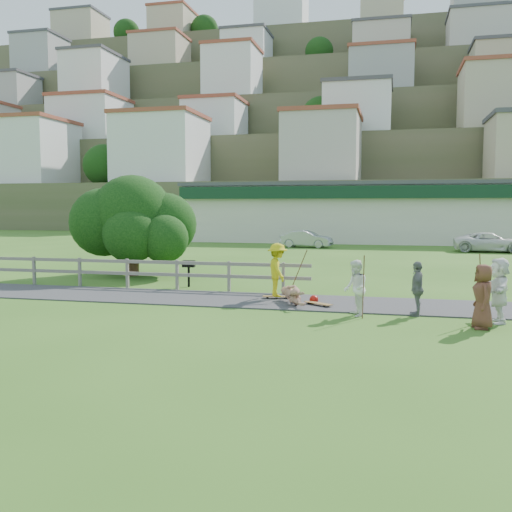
# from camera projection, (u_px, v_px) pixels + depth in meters

# --- Properties ---
(ground) EXTENTS (260.00, 260.00, 0.00)m
(ground) POSITION_uv_depth(u_px,v_px,m) (199.00, 307.00, 17.45)
(ground) COLOR #325E1B
(ground) RESTS_ON ground
(path) EXTENTS (34.00, 3.00, 0.04)m
(path) POSITION_uv_depth(u_px,v_px,m) (214.00, 299.00, 18.90)
(path) COLOR #313133
(path) RESTS_ON ground
(fence) EXTENTS (15.05, 0.10, 1.10)m
(fence) POSITION_uv_depth(u_px,v_px,m) (112.00, 268.00, 21.65)
(fence) COLOR slate
(fence) RESTS_ON ground
(strip_mall) EXTENTS (32.50, 10.75, 5.10)m
(strip_mall) POSITION_uv_depth(u_px,v_px,m) (373.00, 212.00, 50.14)
(strip_mall) COLOR silver
(strip_mall) RESTS_ON ground
(hillside) EXTENTS (220.00, 67.00, 47.50)m
(hillside) POSITION_uv_depth(u_px,v_px,m) (362.00, 144.00, 104.64)
(hillside) COLOR #4C5532
(hillside) RESTS_ON ground
(skater_rider) EXTENTS (1.09, 1.32, 1.77)m
(skater_rider) POSITION_uv_depth(u_px,v_px,m) (277.00, 273.00, 18.77)
(skater_rider) COLOR gold
(skater_rider) RESTS_ON ground
(skater_fallen) EXTENTS (1.78, 1.15, 0.65)m
(skater_fallen) POSITION_uv_depth(u_px,v_px,m) (293.00, 295.00, 17.76)
(skater_fallen) COLOR tan
(skater_fallen) RESTS_ON ground
(spectator_a) EXTENTS (0.78, 0.90, 1.58)m
(spectator_a) POSITION_uv_depth(u_px,v_px,m) (355.00, 288.00, 15.94)
(spectator_a) COLOR white
(spectator_a) RESTS_ON ground
(spectator_b) EXTENTS (0.43, 0.93, 1.55)m
(spectator_b) POSITION_uv_depth(u_px,v_px,m) (417.00, 289.00, 15.97)
(spectator_b) COLOR slate
(spectator_b) RESTS_ON ground
(spectator_c) EXTENTS (0.60, 0.85, 1.64)m
(spectator_c) POSITION_uv_depth(u_px,v_px,m) (483.00, 297.00, 14.28)
(spectator_c) COLOR brown
(spectator_c) RESTS_ON ground
(spectator_d) EXTENTS (0.51, 1.61, 1.74)m
(spectator_d) POSITION_uv_depth(u_px,v_px,m) (499.00, 290.00, 15.00)
(spectator_d) COLOR white
(spectator_d) RESTS_ON ground
(car_silver) EXTENTS (4.00, 1.87, 1.27)m
(car_silver) POSITION_uv_depth(u_px,v_px,m) (306.00, 239.00, 42.64)
(car_silver) COLOR #A2A4AA
(car_silver) RESTS_ON ground
(car_white) EXTENTS (4.84, 2.39, 1.32)m
(car_white) POSITION_uv_depth(u_px,v_px,m) (490.00, 242.00, 38.26)
(car_white) COLOR silver
(car_white) RESTS_ON ground
(tree) EXTENTS (5.76, 5.76, 3.95)m
(tree) POSITION_uv_depth(u_px,v_px,m) (133.00, 231.00, 25.19)
(tree) COLOR black
(tree) RESTS_ON ground
(bbq) EXTENTS (0.52, 0.43, 1.01)m
(bbq) POSITION_uv_depth(u_px,v_px,m) (189.00, 274.00, 21.77)
(bbq) COLOR black
(bbq) RESTS_ON ground
(longboard_rider) EXTENTS (0.98, 0.36, 0.11)m
(longboard_rider) POSITION_uv_depth(u_px,v_px,m) (277.00, 298.00, 18.84)
(longboard_rider) COLOR brown
(longboard_rider) RESTS_ON ground
(longboard_fallen) EXTENTS (0.94, 0.74, 0.11)m
(longboard_fallen) POSITION_uv_depth(u_px,v_px,m) (318.00, 305.00, 17.50)
(longboard_fallen) COLOR brown
(longboard_fallen) RESTS_ON ground
(helmet) EXTENTS (0.28, 0.28, 0.28)m
(helmet) POSITION_uv_depth(u_px,v_px,m) (314.00, 300.00, 17.98)
(helmet) COLOR #A6130A
(helmet) RESTS_ON ground
(pole_rider) EXTENTS (0.03, 0.03, 1.76)m
(pole_rider) POSITION_uv_depth(u_px,v_px,m) (297.00, 272.00, 19.01)
(pole_rider) COLOR brown
(pole_rider) RESTS_ON ground
(pole_spec_left) EXTENTS (0.03, 0.03, 1.74)m
(pole_spec_left) POSITION_uv_depth(u_px,v_px,m) (363.00, 287.00, 15.60)
(pole_spec_left) COLOR brown
(pole_spec_left) RESTS_ON ground
(pole_spec_right) EXTENTS (0.03, 0.03, 1.83)m
(pole_spec_right) POSITION_uv_depth(u_px,v_px,m) (481.00, 288.00, 15.14)
(pole_spec_right) COLOR brown
(pole_spec_right) RESTS_ON ground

